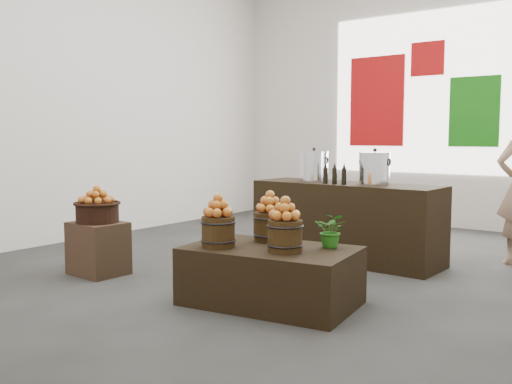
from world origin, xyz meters
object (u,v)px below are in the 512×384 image
Objects in this scene: display_table at (271,276)px; stock_pot_left at (314,167)px; stock_pot_center at (375,169)px; counter at (346,222)px; crate at (98,248)px; wicker_basket at (97,213)px.

stock_pot_left is at bearing 102.70° from display_table.
stock_pot_center is at bearing 80.52° from display_table.
display_table is 4.18× the size of stock_pot_left.
stock_pot_left is (-0.42, 0.02, 0.58)m from counter.
counter is at bearing 50.78° from crate.
stock_pot_center reaches higher than crate.
display_table is at bearing -91.36° from stock_pot_center.
stock_pot_left is at bearing 180.00° from counter.
stock_pot_left is (-0.71, 1.86, 0.77)m from display_table.
wicker_basket is 2.61m from counter.
stock_pot_left reaches higher than counter.
wicker_basket is 1.29× the size of stock_pot_center.
wicker_basket reaches higher than crate.
crate is 2.49m from stock_pot_left.
stock_pot_center is (0.75, -0.03, 0.00)m from stock_pot_left.
counter is at bearing -2.34° from stock_pot_left.
wicker_basket reaches higher than display_table.
counter is (-0.28, 1.84, 0.19)m from display_table.
display_table is 2.13m from stock_pot_left.
stock_pot_center is at bearing -2.34° from stock_pot_left.
stock_pot_left is (1.23, 2.03, 0.75)m from crate.
stock_pot_left is (1.23, 2.03, 0.40)m from wicker_basket.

